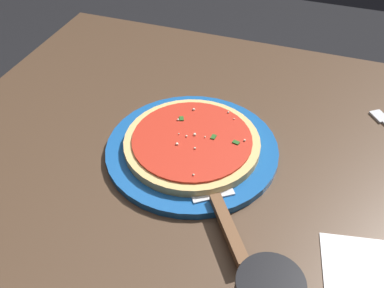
% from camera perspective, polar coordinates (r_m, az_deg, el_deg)
% --- Properties ---
extents(restaurant_table, '(1.06, 0.79, 0.77)m').
position_cam_1_polar(restaurant_table, '(0.92, 3.35, -6.44)').
color(restaurant_table, black).
rests_on(restaurant_table, ground_plane).
extents(serving_plate, '(0.31, 0.31, 0.01)m').
position_cam_1_polar(serving_plate, '(0.79, 0.00, -0.70)').
color(serving_plate, '#195199').
rests_on(serving_plate, restaurant_table).
extents(pizza, '(0.25, 0.25, 0.02)m').
position_cam_1_polar(pizza, '(0.78, 0.00, 0.20)').
color(pizza, '#DBB26B').
rests_on(pizza, serving_plate).
extents(pizza_server, '(0.16, 0.20, 0.01)m').
position_cam_1_polar(pizza_server, '(0.68, 3.66, -8.50)').
color(pizza_server, silver).
rests_on(pizza_server, serving_plate).
extents(napkin_folded_right, '(0.17, 0.17, 0.00)m').
position_cam_1_polar(napkin_folded_right, '(0.68, 22.85, -16.16)').
color(napkin_folded_right, white).
rests_on(napkin_folded_right, restaurant_table).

